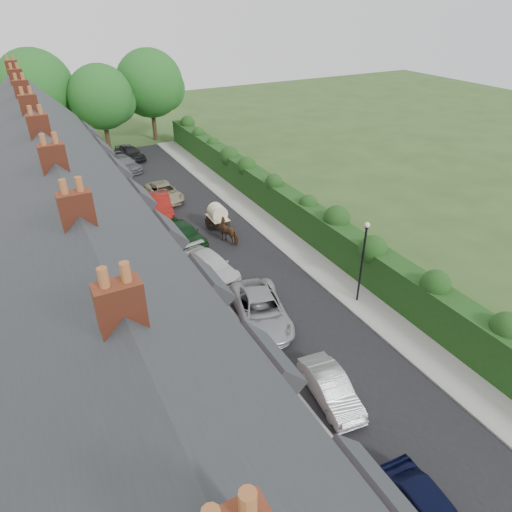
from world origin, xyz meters
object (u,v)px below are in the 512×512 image
Objects in this scene: car_silver_b at (261,310)px; car_beige at (164,192)px; horse_cart at (217,216)px; horse at (230,231)px; car_red at (160,205)px; car_black at (130,153)px; car_white at (211,266)px; lamppost at (363,253)px; car_green at (184,233)px; car_grey at (124,163)px; car_silver_a at (331,388)px.

car_silver_b is 18.81m from car_beige.
horse_cart reaches higher than car_beige.
horse is (2.39, 9.16, 0.07)m from car_silver_b.
horse is at bearing -57.54° from car_red.
car_black is at bearing 94.36° from car_red.
car_silver_b is at bearing -104.67° from car_black.
car_white is 1.68× the size of horse_cart.
car_red is at bearing -108.45° from car_black.
lamppost is at bearing -94.21° from car_black.
car_white is at bearing 30.61° from horse.
horse is at bearing -99.00° from car_black.
car_green is 17.29m from car_grey.
lamppost is at bearing -92.28° from car_grey.
car_black is (1.36, 25.31, 0.06)m from car_white.
horse_cart is at bearing 2.78° from car_green.
car_white is at bearing -104.78° from car_grey.
car_black reaches higher than car_silver_a.
car_red is at bearing 80.10° from car_white.
lamppost is at bearing -79.47° from car_beige.
lamppost is 6.44m from car_silver_b.
car_silver_a is at bearing 61.75° from horse.
horse_cart is at bearing 89.31° from car_silver_a.
car_beige is (1.19, 8.22, -0.08)m from car_green.
lamppost reaches higher than car_grey.
car_silver_a is at bearing -78.77° from car_red.
car_silver_a is at bearing -137.50° from lamppost.
car_grey reaches higher than car_beige.
horse_cart is (-3.45, 12.31, -2.11)m from lamppost.
car_black reaches higher than car_green.
horse reaches higher than car_black.
car_white is at bearing -101.04° from car_green.
car_silver_b reaches higher than car_red.
car_red is at bearing 106.27° from car_silver_b.
car_silver_a is at bearing -104.31° from car_black.
horse_cart reaches higher than car_silver_b.
car_white is (-6.40, 6.60, -2.60)m from lamppost.
horse_cart is at bearing -49.11° from car_red.
car_green is 8.31m from car_beige.
horse is at bearing -83.85° from car_beige.
lamppost reaches higher than car_green.
horse is (2.95, -7.01, 0.07)m from car_red.
car_white is 2.41× the size of horse.
car_white is 1.01× the size of car_grey.
car_grey is at bearing 93.24° from car_beige.
car_silver_b is 1.16× the size of car_white.
lamppost is 0.92× the size of car_silver_b.
lamppost is at bearing -72.12° from car_green.
lamppost is 11.00m from horse.
lamppost is at bearing -59.93° from car_red.
car_beige reaches higher than car_silver_a.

